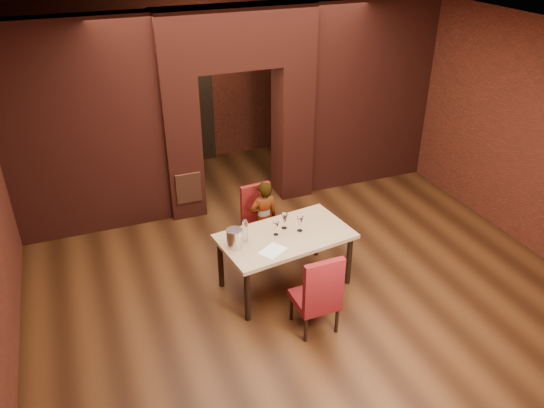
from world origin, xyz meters
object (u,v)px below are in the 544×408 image
(water_bottle, at_px, (245,231))
(potted_plant, at_px, (309,228))
(chair_near, at_px, (315,290))
(wine_glass_a, at_px, (276,228))
(wine_glass_b, at_px, (284,221))
(wine_glass_c, at_px, (300,224))
(dining_table, at_px, (285,260))
(wine_bucket, at_px, (235,238))
(person_seated, at_px, (264,218))
(chair_far, at_px, (261,221))

(water_bottle, relative_size, potted_plant, 0.73)
(chair_near, xyz_separation_m, water_bottle, (-0.53, 0.92, 0.40))
(wine_glass_a, bearing_deg, water_bottle, 179.85)
(wine_glass_b, height_order, wine_glass_c, wine_glass_b)
(water_bottle, height_order, potted_plant, water_bottle)
(wine_glass_c, bearing_deg, wine_glass_b, 140.40)
(dining_table, bearing_deg, chair_near, -97.25)
(dining_table, bearing_deg, water_bottle, 167.14)
(wine_glass_c, distance_m, wine_bucket, 0.89)
(chair_near, relative_size, potted_plant, 2.52)
(chair_near, height_order, wine_glass_c, chair_near)
(dining_table, distance_m, wine_bucket, 0.85)
(wine_bucket, bearing_deg, potted_plant, 31.51)
(person_seated, relative_size, potted_plant, 2.71)
(chair_near, height_order, water_bottle, water_bottle)
(dining_table, xyz_separation_m, chair_far, (-0.00, 0.88, 0.10))
(wine_glass_b, xyz_separation_m, water_bottle, (-0.57, -0.11, 0.05))
(chair_far, distance_m, wine_bucket, 1.20)
(person_seated, xyz_separation_m, wine_bucket, (-0.69, -0.84, 0.33))
(chair_far, relative_size, wine_glass_a, 5.21)
(wine_glass_a, relative_size, wine_glass_b, 0.89)
(wine_bucket, bearing_deg, dining_table, 1.90)
(dining_table, xyz_separation_m, person_seated, (0.01, 0.82, 0.18))
(wine_glass_c, xyz_separation_m, potted_plant, (0.55, 0.84, -0.68))
(wine_glass_a, xyz_separation_m, wine_glass_c, (0.32, -0.02, 0.01))
(wine_bucket, relative_size, potted_plant, 0.58)
(dining_table, xyz_separation_m, wine_glass_a, (-0.11, 0.05, 0.49))
(person_seated, xyz_separation_m, wine_glass_c, (0.20, -0.80, 0.31))
(person_seated, bearing_deg, wine_glass_b, 89.94)
(wine_glass_a, xyz_separation_m, wine_bucket, (-0.57, -0.07, 0.03))
(wine_glass_a, xyz_separation_m, potted_plant, (0.87, 0.81, -0.67))
(dining_table, xyz_separation_m, chair_near, (0.01, -0.87, 0.14))
(chair_near, xyz_separation_m, wine_glass_c, (0.20, 0.90, 0.36))
(potted_plant, bearing_deg, chair_near, -113.35)
(chair_near, height_order, wine_glass_a, chair_near)
(wine_glass_b, xyz_separation_m, wine_glass_c, (0.16, -0.13, -0.00))
(dining_table, bearing_deg, person_seated, 81.45)
(wine_glass_a, bearing_deg, wine_bucket, -173.20)
(person_seated, bearing_deg, potted_plant, 179.82)
(wine_glass_b, relative_size, wine_bucket, 0.87)
(wine_glass_b, bearing_deg, person_seated, 93.34)
(chair_near, xyz_separation_m, potted_plant, (0.75, 1.73, -0.32))
(wine_bucket, xyz_separation_m, water_bottle, (0.16, 0.07, 0.03))
(chair_near, bearing_deg, water_bottle, -60.77)
(dining_table, relative_size, wine_glass_c, 7.91)
(dining_table, distance_m, chair_far, 0.89)
(person_seated, distance_m, wine_glass_a, 0.84)
(wine_glass_b, height_order, potted_plant, wine_glass_b)
(potted_plant, bearing_deg, water_bottle, -147.58)
(dining_table, height_order, wine_bucket, wine_bucket)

